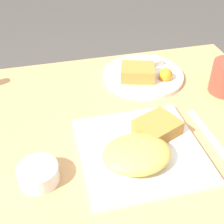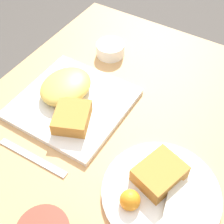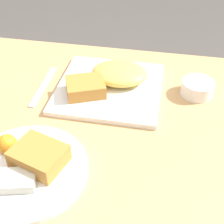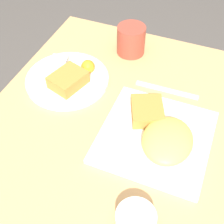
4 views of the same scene
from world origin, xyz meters
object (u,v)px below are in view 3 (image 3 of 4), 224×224
at_px(plate_oval_far, 26,166).
at_px(butter_knife, 43,86).
at_px(plate_square_near, 110,82).
at_px(sauce_ramekin, 197,88).

distance_m(plate_oval_far, butter_knife, 0.31).
distance_m(plate_square_near, sauce_ramekin, 0.24).
relative_size(plate_square_near, butter_knife, 1.46).
distance_m(plate_square_near, butter_knife, 0.19).
relative_size(plate_square_near, sauce_ramekin, 3.24).
bearing_deg(butter_knife, plate_oval_far, 12.96).
relative_size(plate_oval_far, butter_knife, 1.33).
distance_m(plate_square_near, plate_oval_far, 0.34).
xyz_separation_m(plate_square_near, sauce_ramekin, (-0.24, -0.02, -0.00)).
bearing_deg(plate_square_near, plate_oval_far, 70.83).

